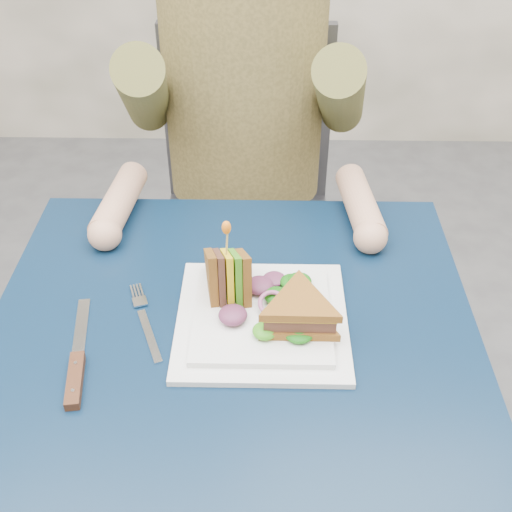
{
  "coord_description": "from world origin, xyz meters",
  "views": [
    {
      "loc": [
        0.05,
        -0.68,
        1.42
      ],
      "look_at": [
        0.04,
        0.08,
        0.82
      ],
      "focal_mm": 45.0,
      "sensor_mm": 36.0,
      "label": 1
    }
  ],
  "objects_px": {
    "table": "(232,373)",
    "sandwich_upright": "(228,276)",
    "plate": "(262,318)",
    "diner": "(243,65)",
    "fork": "(146,323)",
    "chair": "(247,190)",
    "sandwich_flat": "(299,312)",
    "knife": "(76,370)"
  },
  "relations": [
    {
      "from": "plate",
      "to": "fork",
      "type": "bearing_deg",
      "value": -177.31
    },
    {
      "from": "diner",
      "to": "fork",
      "type": "xyz_separation_m",
      "value": [
        -0.13,
        -0.57,
        -0.18
      ]
    },
    {
      "from": "chair",
      "to": "knife",
      "type": "xyz_separation_m",
      "value": [
        -0.21,
        -0.78,
        0.2
      ]
    },
    {
      "from": "diner",
      "to": "plate",
      "type": "distance_m",
      "value": 0.59
    },
    {
      "from": "table",
      "to": "diner",
      "type": "height_order",
      "value": "diner"
    },
    {
      "from": "sandwich_flat",
      "to": "fork",
      "type": "relative_size",
      "value": 0.8
    },
    {
      "from": "chair",
      "to": "fork",
      "type": "relative_size",
      "value": 5.37
    },
    {
      "from": "knife",
      "to": "chair",
      "type": "bearing_deg",
      "value": 74.64
    },
    {
      "from": "diner",
      "to": "plate",
      "type": "bearing_deg",
      "value": -85.38
    },
    {
      "from": "chair",
      "to": "knife",
      "type": "bearing_deg",
      "value": -105.36
    },
    {
      "from": "chair",
      "to": "plate",
      "type": "distance_m",
      "value": 0.71
    },
    {
      "from": "table",
      "to": "sandwich_upright",
      "type": "bearing_deg",
      "value": 95.42
    },
    {
      "from": "chair",
      "to": "knife",
      "type": "height_order",
      "value": "chair"
    },
    {
      "from": "diner",
      "to": "knife",
      "type": "distance_m",
      "value": 0.73
    },
    {
      "from": "sandwich_upright",
      "to": "knife",
      "type": "distance_m",
      "value": 0.26
    },
    {
      "from": "diner",
      "to": "sandwich_flat",
      "type": "distance_m",
      "value": 0.61
    },
    {
      "from": "plate",
      "to": "knife",
      "type": "xyz_separation_m",
      "value": [
        -0.26,
        -0.11,
        -0.0
      ]
    },
    {
      "from": "table",
      "to": "plate",
      "type": "height_order",
      "value": "plate"
    },
    {
      "from": "diner",
      "to": "plate",
      "type": "xyz_separation_m",
      "value": [
        0.05,
        -0.56,
        -0.18
      ]
    },
    {
      "from": "sandwich_flat",
      "to": "plate",
      "type": "bearing_deg",
      "value": 155.56
    },
    {
      "from": "plate",
      "to": "sandwich_flat",
      "type": "bearing_deg",
      "value": -24.44
    },
    {
      "from": "diner",
      "to": "fork",
      "type": "distance_m",
      "value": 0.61
    },
    {
      "from": "plate",
      "to": "sandwich_upright",
      "type": "distance_m",
      "value": 0.08
    },
    {
      "from": "chair",
      "to": "fork",
      "type": "xyz_separation_m",
      "value": [
        -0.13,
        -0.68,
        0.19
      ]
    },
    {
      "from": "table",
      "to": "fork",
      "type": "relative_size",
      "value": 4.33
    },
    {
      "from": "table",
      "to": "sandwich_flat",
      "type": "xyz_separation_m",
      "value": [
        0.1,
        0.01,
        0.12
      ]
    },
    {
      "from": "plate",
      "to": "sandwich_flat",
      "type": "height_order",
      "value": "sandwich_flat"
    },
    {
      "from": "table",
      "to": "chair",
      "type": "bearing_deg",
      "value": 90.0
    },
    {
      "from": "chair",
      "to": "sandwich_flat",
      "type": "distance_m",
      "value": 0.75
    },
    {
      "from": "sandwich_flat",
      "to": "fork",
      "type": "xyz_separation_m",
      "value": [
        -0.23,
        0.02,
        -0.04
      ]
    },
    {
      "from": "sandwich_flat",
      "to": "sandwich_upright",
      "type": "bearing_deg",
      "value": 147.05
    },
    {
      "from": "sandwich_flat",
      "to": "fork",
      "type": "bearing_deg",
      "value": 175.9
    },
    {
      "from": "chair",
      "to": "sandwich_upright",
      "type": "bearing_deg",
      "value": -90.69
    },
    {
      "from": "sandwich_upright",
      "to": "fork",
      "type": "distance_m",
      "value": 0.14
    },
    {
      "from": "table",
      "to": "sandwich_flat",
      "type": "height_order",
      "value": "sandwich_flat"
    },
    {
      "from": "table",
      "to": "knife",
      "type": "height_order",
      "value": "knife"
    },
    {
      "from": "diner",
      "to": "fork",
      "type": "bearing_deg",
      "value": -103.0
    },
    {
      "from": "plate",
      "to": "sandwich_upright",
      "type": "height_order",
      "value": "sandwich_upright"
    },
    {
      "from": "sandwich_upright",
      "to": "knife",
      "type": "height_order",
      "value": "sandwich_upright"
    },
    {
      "from": "chair",
      "to": "sandwich_flat",
      "type": "relative_size",
      "value": 6.75
    },
    {
      "from": "sandwich_upright",
      "to": "fork",
      "type": "xyz_separation_m",
      "value": [
        -0.12,
        -0.05,
        -0.05
      ]
    },
    {
      "from": "sandwich_upright",
      "to": "fork",
      "type": "relative_size",
      "value": 0.83
    }
  ]
}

